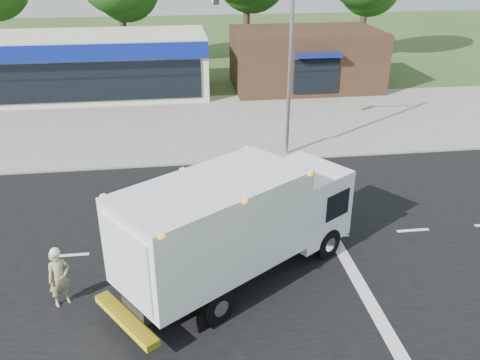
{
  "coord_description": "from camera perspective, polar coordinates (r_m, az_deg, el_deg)",
  "views": [
    {
      "loc": [
        -2.31,
        -14.81,
        9.48
      ],
      "look_at": [
        -0.1,
        1.52,
        1.7
      ],
      "focal_mm": 38.0,
      "sensor_mm": 36.0,
      "label": 1
    }
  ],
  "objects": [
    {
      "name": "ems_box_truck",
      "position": [
        14.87,
        -0.44,
        -4.63
      ],
      "size": [
        8.08,
        6.6,
        3.58
      ],
      "rotation": [
        0.0,
        0.0,
        0.6
      ],
      "color": "black",
      "rests_on": "ground"
    },
    {
      "name": "retail_strip_mall",
      "position": [
        36.16,
        -18.6,
        12.07
      ],
      "size": [
        18.0,
        6.2,
        4.0
      ],
      "color": "beige",
      "rests_on": "ground"
    },
    {
      "name": "road_asphalt",
      "position": [
        17.73,
        1.0,
        -7.03
      ],
      "size": [
        60.0,
        14.0,
        0.02
      ],
      "primitive_type": "cube",
      "color": "black",
      "rests_on": "ground"
    },
    {
      "name": "sidewalk",
      "position": [
        24.97,
        -1.82,
        3.1
      ],
      "size": [
        60.0,
        2.4,
        0.12
      ],
      "primitive_type": "cube",
      "color": "gray",
      "rests_on": "ground"
    },
    {
      "name": "parking_apron",
      "position": [
        30.42,
        -2.97,
        7.1
      ],
      "size": [
        60.0,
        9.0,
        0.02
      ],
      "primitive_type": "cube",
      "color": "gray",
      "rests_on": "ground"
    },
    {
      "name": "brown_storefront",
      "position": [
        36.78,
        7.34,
        13.34
      ],
      "size": [
        10.0,
        6.7,
        4.0
      ],
      "color": "#382316",
      "rests_on": "ground"
    },
    {
      "name": "lane_markings",
      "position": [
        16.86,
        6.29,
        -9.05
      ],
      "size": [
        55.2,
        7.0,
        0.01
      ],
      "color": "silver",
      "rests_on": "road_asphalt"
    },
    {
      "name": "emergency_worker",
      "position": [
        15.39,
        -19.63,
        -10.21
      ],
      "size": [
        0.77,
        0.69,
        1.89
      ],
      "rotation": [
        0.0,
        0.0,
        0.52
      ],
      "color": "tan",
      "rests_on": "ground"
    },
    {
      "name": "ground",
      "position": [
        17.74,
        1.0,
        -7.04
      ],
      "size": [
        120.0,
        120.0,
        0.0
      ],
      "primitive_type": "plane",
      "color": "#385123",
      "rests_on": "ground"
    },
    {
      "name": "traffic_signal_pole",
      "position": [
        23.34,
        4.11,
        13.95
      ],
      "size": [
        3.51,
        0.25,
        8.0
      ],
      "color": "gray",
      "rests_on": "ground"
    }
  ]
}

